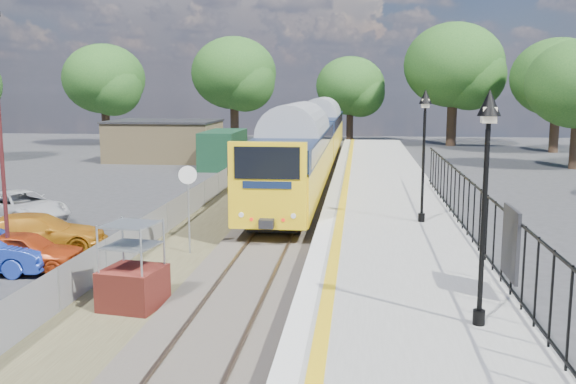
# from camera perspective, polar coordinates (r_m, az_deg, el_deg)

# --- Properties ---
(ground) EXTENTS (120.00, 120.00, 0.00)m
(ground) POSITION_cam_1_polar(r_m,az_deg,el_deg) (17.60, -4.12, -9.09)
(ground) COLOR #2D2D30
(ground) RESTS_ON ground
(track_bed) EXTENTS (5.90, 80.00, 0.29)m
(track_bed) POSITION_cam_1_polar(r_m,az_deg,el_deg) (26.90, -1.37, -2.47)
(track_bed) COLOR #473F38
(track_bed) RESTS_ON ground
(platform) EXTENTS (5.00, 70.00, 0.90)m
(platform) POSITION_cam_1_polar(r_m,az_deg,el_deg) (24.97, 8.80, -2.64)
(platform) COLOR gray
(platform) RESTS_ON ground
(platform_edge) EXTENTS (0.90, 70.00, 0.01)m
(platform_edge) POSITION_cam_1_polar(r_m,az_deg,el_deg) (24.88, 4.08, -1.53)
(platform_edge) COLOR silver
(platform_edge) RESTS_ON platform
(victorian_lamp_south) EXTENTS (0.44, 0.44, 4.60)m
(victorian_lamp_south) POSITION_cam_1_polar(r_m,az_deg,el_deg) (12.72, 17.27, 3.31)
(victorian_lamp_south) COLOR black
(victorian_lamp_south) RESTS_ON platform
(victorian_lamp_north) EXTENTS (0.44, 0.44, 4.60)m
(victorian_lamp_north) POSITION_cam_1_polar(r_m,az_deg,el_deg) (22.57, 12.05, 5.88)
(victorian_lamp_north) COLOR black
(victorian_lamp_north) RESTS_ON platform
(palisade_fence) EXTENTS (0.12, 26.00, 2.00)m
(palisade_fence) POSITION_cam_1_polar(r_m,az_deg,el_deg) (19.33, 16.56, -2.17)
(palisade_fence) COLOR black
(palisade_fence) RESTS_ON platform
(wire_fence) EXTENTS (0.06, 52.00, 1.20)m
(wire_fence) POSITION_cam_1_polar(r_m,az_deg,el_deg) (29.76, -7.89, -0.43)
(wire_fence) COLOR #999EA3
(wire_fence) RESTS_ON ground
(outbuilding) EXTENTS (10.80, 10.10, 3.12)m
(outbuilding) POSITION_cam_1_polar(r_m,az_deg,el_deg) (49.82, -9.98, 4.41)
(outbuilding) COLOR #A0885A
(outbuilding) RESTS_ON ground
(tree_line) EXTENTS (56.80, 43.80, 11.88)m
(tree_line) POSITION_cam_1_polar(r_m,az_deg,el_deg) (58.47, 4.81, 10.18)
(tree_line) COLOR #332319
(tree_line) RESTS_ON ground
(train) EXTENTS (2.82, 40.83, 3.51)m
(train) POSITION_cam_1_polar(r_m,az_deg,el_deg) (41.99, 2.16, 4.81)
(train) COLOR yellow
(train) RESTS_ON ground
(brick_plinth) EXTENTS (1.60, 1.60, 2.24)m
(brick_plinth) POSITION_cam_1_polar(r_m,az_deg,el_deg) (16.60, -13.66, -6.58)
(brick_plinth) COLOR maroon
(brick_plinth) RESTS_ON ground
(speed_sign) EXTENTS (0.58, 0.23, 3.02)m
(speed_sign) POSITION_cam_1_polar(r_m,az_deg,el_deg) (21.40, -8.86, -0.17)
(speed_sign) COLOR #999EA3
(speed_sign) RESTS_ON ground
(carpark_lamp) EXTENTS (0.25, 0.50, 7.70)m
(carpark_lamp) POSITION_cam_1_polar(r_m,az_deg,el_deg) (20.48, -24.24, 5.11)
(carpark_lamp) COLOR #471718
(carpark_lamp) RESTS_ON ground
(car_red) EXTENTS (3.72, 1.67, 1.24)m
(car_red) POSITION_cam_1_polar(r_m,az_deg,el_deg) (21.22, -22.48, -4.87)
(car_red) COLOR #B53910
(car_red) RESTS_ON ground
(car_yellow) EXTENTS (4.85, 2.89, 1.32)m
(car_yellow) POSITION_cam_1_polar(r_m,az_deg,el_deg) (23.43, -21.27, -3.42)
(car_yellow) COLOR #C07616
(car_yellow) RESTS_ON ground
(car_white) EXTENTS (5.16, 4.18, 1.31)m
(car_white) POSITION_cam_1_polar(r_m,az_deg,el_deg) (28.95, -22.65, -1.22)
(car_white) COLOR silver
(car_white) RESTS_ON ground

